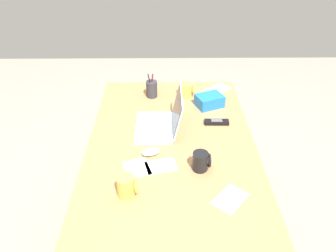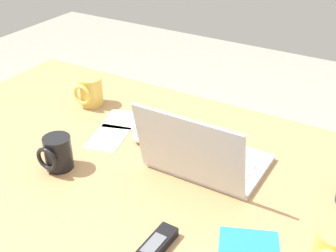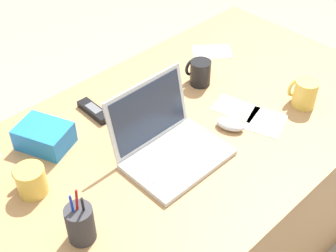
% 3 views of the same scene
% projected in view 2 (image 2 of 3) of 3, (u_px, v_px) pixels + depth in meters
% --- Properties ---
extents(desk, '(1.60, 0.95, 0.73)m').
position_uv_depth(desk, '(143.00, 249.00, 1.51)').
color(desk, '#A87C4F').
rests_on(desk, ground).
extents(laptop, '(0.33, 0.28, 0.23)m').
position_uv_depth(laptop, '(203.00, 157.00, 1.26)').
color(laptop, silver).
rests_on(laptop, desk).
extents(computer_mouse, '(0.09, 0.12, 0.03)m').
position_uv_depth(computer_mouse, '(143.00, 134.00, 1.43)').
color(computer_mouse, silver).
rests_on(computer_mouse, desk).
extents(coffee_mug_white, '(0.08, 0.10, 0.11)m').
position_uv_depth(coffee_mug_white, '(90.00, 92.00, 1.61)').
color(coffee_mug_white, '#E0BC4C').
rests_on(coffee_mug_white, desk).
extents(coffee_mug_tall, '(0.08, 0.09, 0.10)m').
position_uv_depth(coffee_mug_tall, '(57.00, 153.00, 1.27)').
color(coffee_mug_tall, black).
rests_on(coffee_mug_tall, desk).
extents(coffee_mug_spare, '(0.09, 0.10, 0.09)m').
position_uv_depth(coffee_mug_spare, '(334.00, 250.00, 0.96)').
color(coffee_mug_spare, '#E0BC4C').
rests_on(coffee_mug_spare, desk).
extents(cordless_phone, '(0.05, 0.15, 0.03)m').
position_uv_depth(cordless_phone, '(154.00, 248.00, 1.01)').
color(cordless_phone, black).
rests_on(cordless_phone, desk).
extents(paper_note_right, '(0.14, 0.18, 0.00)m').
position_uv_depth(paper_note_right, '(108.00, 138.00, 1.44)').
color(paper_note_right, white).
rests_on(paper_note_right, desk).
extents(paper_note_front, '(0.17, 0.17, 0.00)m').
position_uv_depth(paper_note_front, '(126.00, 120.00, 1.54)').
color(paper_note_front, white).
rests_on(paper_note_front, desk).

